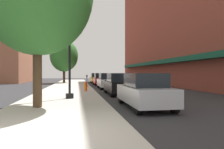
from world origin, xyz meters
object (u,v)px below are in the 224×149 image
object	(u,v)px
lamppost	(70,48)
car_white	(107,81)
fire_hydrant	(86,86)
car_silver	(144,91)
parking_meter_near	(87,79)
car_black	(119,84)
parking_meter_far	(87,79)
car_yellow	(96,78)
tree_near	(64,56)
car_red	(101,79)

from	to	relation	value
lamppost	car_white	size ratio (longest dim) A/B	1.37
fire_hydrant	car_silver	world-z (taller)	car_silver
parking_meter_near	car_white	bearing A→B (deg)	-62.57
car_silver	car_white	xyz separation A→B (m)	(0.00, 12.33, 0.00)
lamppost	car_black	size ratio (longest dim) A/B	1.37
parking_meter_far	lamppost	bearing A→B (deg)	-96.85
fire_hydrant	parking_meter_near	size ratio (longest dim) A/B	0.60
car_white	car_yellow	xyz separation A→B (m)	(0.00, 12.99, 0.00)
car_black	car_white	bearing A→B (deg)	88.17
tree_near	car_yellow	distance (m)	6.43
car_white	fire_hydrant	bearing A→B (deg)	-123.16
parking_meter_far	car_black	world-z (taller)	car_black
car_black	car_yellow	size ratio (longest dim) A/B	1.00
car_black	tree_near	bearing A→B (deg)	103.70
lamppost	car_red	distance (m)	15.83
car_silver	car_red	xyz separation A→B (m)	(0.00, 18.60, 0.00)
parking_meter_far	parking_meter_near	bearing A→B (deg)	-90.00
parking_meter_near	car_silver	size ratio (longest dim) A/B	0.30
parking_meter_far	car_silver	world-z (taller)	car_silver
fire_hydrant	car_yellow	world-z (taller)	car_yellow
car_silver	car_black	bearing A→B (deg)	88.21
car_black	car_red	world-z (taller)	same
car_silver	car_white	world-z (taller)	same
car_silver	car_red	distance (m)	18.60
fire_hydrant	car_black	distance (m)	3.28
car_white	car_yellow	bearing A→B (deg)	88.50
car_red	lamppost	bearing A→B (deg)	-102.50
parking_meter_near	car_silver	distance (m)	16.20
lamppost	fire_hydrant	size ratio (longest dim) A/B	7.47
parking_meter_far	car_red	xyz separation A→B (m)	(1.95, 1.31, -0.14)
lamppost	car_yellow	xyz separation A→B (m)	(3.62, 21.94, -2.39)
fire_hydrant	tree_near	distance (m)	17.48
tree_near	car_silver	distance (m)	25.96
car_black	car_yellow	distance (m)	19.13
parking_meter_far	car_red	distance (m)	2.35
car_white	car_yellow	size ratio (longest dim) A/B	1.00
car_white	parking_meter_far	bearing A→B (deg)	109.94
fire_hydrant	parking_meter_far	bearing A→B (deg)	86.84
car_yellow	car_black	bearing A→B (deg)	-89.31
parking_meter_near	fire_hydrant	bearing A→B (deg)	-93.66
car_silver	tree_near	bearing A→B (deg)	100.04
fire_hydrant	car_white	world-z (taller)	car_white
car_silver	car_white	size ratio (longest dim) A/B	1.00
car_red	car_yellow	bearing A→B (deg)	90.88
tree_near	car_white	xyz separation A→B (m)	(5.27, -12.82, -3.69)
parking_meter_far	car_red	bearing A→B (deg)	33.84
fire_hydrant	car_yellow	xyz separation A→B (m)	(2.44, 16.96, 0.29)
parking_meter_far	tree_near	distance (m)	9.24
fire_hydrant	car_silver	bearing A→B (deg)	-73.71
car_red	car_yellow	size ratio (longest dim) A/B	1.00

